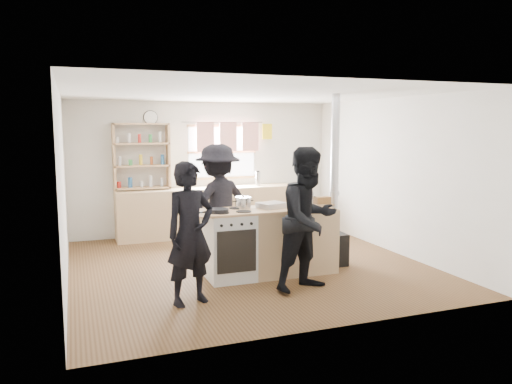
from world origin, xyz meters
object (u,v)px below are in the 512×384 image
bread_board (322,202)px  person_near_left (190,233)px  roast_tray (272,205)px  stockpot_stove (243,203)px  stockpot_counter (304,199)px  person_far (218,204)px  thermos (258,179)px  cooking_island (271,241)px  person_near_right (309,219)px  skillet_greens (218,210)px  flue_heater (334,221)px

bread_board → person_near_left: person_near_left is taller
roast_tray → stockpot_stove: 0.39m
stockpot_counter → person_far: (-1.00, 0.89, -0.14)m
stockpot_counter → person_far: person_far is taller
roast_tray → bread_board: (0.77, -0.03, 0.01)m
person_near_left → person_far: size_ratio=0.93×
thermos → stockpot_stove: size_ratio=1.23×
thermos → cooking_island: size_ratio=0.14×
cooking_island → person_far: (-0.49, 0.89, 0.42)m
bread_board → person_near_right: bearing=-127.9°
cooking_island → roast_tray: size_ratio=4.71×
skillet_greens → stockpot_counter: (1.28, 0.10, 0.07)m
person_near_right → roast_tray: bearing=86.1°
stockpot_stove → person_near_right: size_ratio=0.12×
roast_tray → thermos: bearing=73.3°
thermos → bread_board: thermos is taller
person_far → thermos: bearing=-145.1°
skillet_greens → cooking_island: bearing=6.4°
thermos → person_far: bearing=-125.5°
cooking_island → stockpot_stove: size_ratio=9.04×
person_near_right → bread_board: bearing=35.0°
flue_heater → skillet_greens: bearing=-173.1°
thermos → person_far: 2.31m
thermos → bread_board: (-0.06, -2.78, -0.05)m
skillet_greens → stockpot_counter: bearing=4.3°
stockpot_stove → person_far: (-0.14, 0.77, -0.12)m
skillet_greens → person_near_left: person_near_left is taller
cooking_island → person_near_right: size_ratio=1.10×
cooking_island → person_near_right: 0.89m
roast_tray → person_near_left: (-1.31, -0.76, -0.15)m
bread_board → person_near_left: 2.20m
person_far → roast_tray: bearing=101.0°
stockpot_stove → person_near_left: 1.28m
thermos → stockpot_stove: 2.91m
skillet_greens → bread_board: (1.56, 0.08, 0.02)m
roast_tray → skillet_greens: bearing=-171.9°
person_near_left → person_near_right: 1.50m
stockpot_counter → person_near_left: (-1.79, -0.74, -0.20)m
skillet_greens → bread_board: bread_board is taller
skillet_greens → thermos: bearing=60.5°
bread_board → skillet_greens: bearing=-177.1°
thermos → person_near_left: size_ratio=0.16×
stockpot_counter → person_near_right: bearing=-111.4°
skillet_greens → flue_heater: flue_heater is taller
thermos → stockpot_counter: (-0.34, -2.76, -0.01)m
stockpot_counter → thermos: bearing=83.0°
person_far → stockpot_counter: bearing=118.7°
stockpot_stove → bread_board: 1.15m
stockpot_stove → stockpot_counter: stockpot_counter is taller
skillet_greens → stockpot_counter: 1.28m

